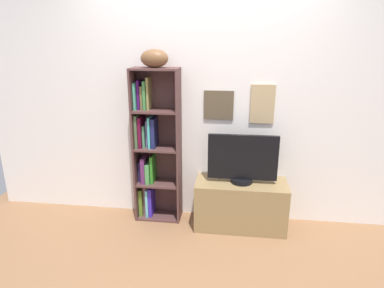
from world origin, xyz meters
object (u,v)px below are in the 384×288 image
at_px(bookshelf, 152,150).
at_px(tv_stand, 240,204).
at_px(television, 243,160).
at_px(football, 154,58).

relative_size(bookshelf, tv_stand, 1.75).
xyz_separation_m(bookshelf, television, (0.95, -0.11, -0.03)).
distance_m(tv_stand, television, 0.50).
bearing_deg(football, television, -5.08).
distance_m(football, tv_stand, 1.72).
relative_size(bookshelf, football, 5.92).
relative_size(bookshelf, television, 2.35).
xyz_separation_m(bookshelf, football, (0.06, -0.03, 0.94)).
height_order(bookshelf, football, football).
bearing_deg(television, bookshelf, 173.58).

